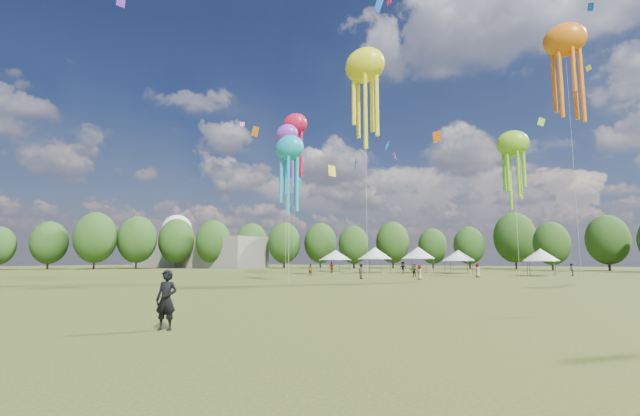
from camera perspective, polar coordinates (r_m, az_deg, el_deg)
The scene contains 10 objects.
ground at distance 22.78m, azimuth -26.08°, elevation -11.59°, with size 300.00×300.00×0.00m, color #384416.
observer_main at distance 14.51m, azimuth -19.61°, elevation -11.33°, with size 0.67×0.44×1.85m, color black.
spectator_near at distance 49.71m, azimuth 5.49°, elevation -8.33°, with size 0.82×0.64×1.68m, color gray.
spectators_far at distance 62.56m, azimuth 13.05°, elevation -7.86°, with size 35.40×22.22×1.81m.
festival_tents at distance 73.27m, azimuth 11.42°, elevation -5.98°, with size 39.73×9.90×4.31m.
show_kites at distance 58.06m, azimuth 11.27°, elevation 13.04°, with size 42.62×29.44×32.13m.
small_kites at distance 61.78m, azimuth 10.56°, elevation 21.07°, with size 75.90×56.21×45.25m.
treeline at distance 78.38m, azimuth 14.45°, elevation -3.42°, with size 201.57×95.24×13.43m.
hangar at distance 124.10m, azimuth -15.81°, elevation -5.73°, with size 40.00×12.00×8.00m, color gray.
radome at distance 140.28m, azimuth -18.38°, elevation -3.29°, with size 9.00×9.00×16.00m.
Camera 1 is at (19.04, -12.32, 2.16)m, focal length 24.28 mm.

